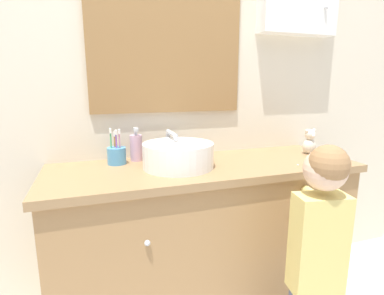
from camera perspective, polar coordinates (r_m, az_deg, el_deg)
wall_back at (r=1.68m, az=0.02°, el=15.84°), size 3.20×0.18×2.50m
vanity_counter at (r=1.60m, az=2.41°, el=-16.98°), size 1.48×0.51×0.79m
sink_basin at (r=1.39m, az=-2.64°, el=-1.35°), size 0.33×0.38×0.15m
toothbrush_holder at (r=1.49m, az=-14.17°, el=-1.37°), size 0.09×0.09×0.18m
soap_dispenser at (r=1.54m, az=-10.59°, el=0.06°), size 0.06×0.06×0.17m
child_figure at (r=1.30m, az=22.90°, el=-16.46°), size 0.26×0.44×0.96m
teddy_bear at (r=1.78m, az=21.49°, el=0.99°), size 0.08×0.07×0.14m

